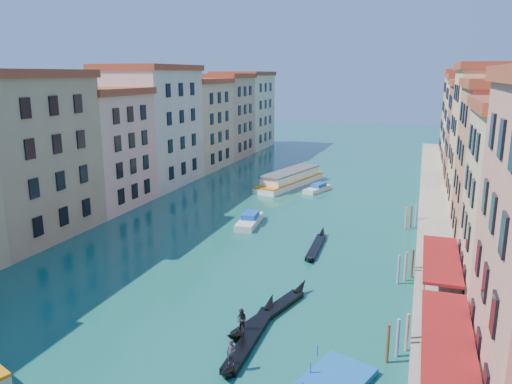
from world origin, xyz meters
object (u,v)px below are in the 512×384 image
vaporetto_far (290,179)px  blue_dock (335,381)px  gondola_fore (250,336)px  gondola_right (268,311)px

vaporetto_far → blue_dock: bearing=-57.9°
vaporetto_far → gondola_fore: (10.69, -52.69, -0.80)m
gondola_right → blue_dock: bearing=-31.4°
gondola_fore → blue_dock: gondola_fore is taller
gondola_fore → blue_dock: 7.65m
vaporetto_far → blue_dock: (17.59, -55.97, -1.00)m
gondola_fore → gondola_right: 4.07m
gondola_fore → gondola_right: (0.16, 4.06, 0.05)m
gondola_right → blue_dock: 9.97m
vaporetto_far → gondola_fore: 53.77m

